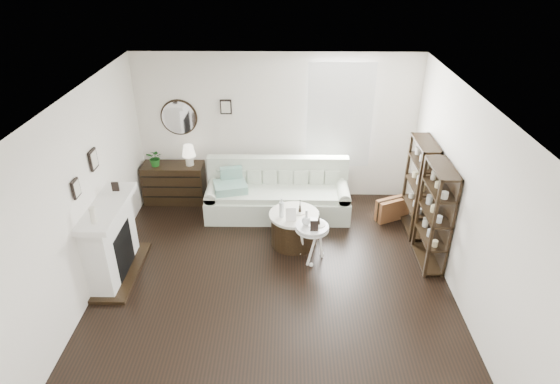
{
  "coord_description": "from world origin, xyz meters",
  "views": [
    {
      "loc": [
        0.17,
        -5.17,
        4.37
      ],
      "look_at": [
        0.08,
        0.8,
        1.11
      ],
      "focal_mm": 30.0,
      "sensor_mm": 36.0,
      "label": 1
    }
  ],
  "objects_px": {
    "pedestal_table": "(312,229)",
    "drum_table": "(294,228)",
    "dresser": "(174,183)",
    "sofa": "(278,196)"
  },
  "relations": [
    {
      "from": "pedestal_table",
      "to": "drum_table",
      "type": "bearing_deg",
      "value": 121.63
    },
    {
      "from": "dresser",
      "to": "drum_table",
      "type": "height_order",
      "value": "dresser"
    },
    {
      "from": "sofa",
      "to": "pedestal_table",
      "type": "relative_size",
      "value": 4.13
    },
    {
      "from": "dresser",
      "to": "drum_table",
      "type": "xyz_separation_m",
      "value": [
        2.2,
        -1.37,
        -0.09
      ]
    },
    {
      "from": "sofa",
      "to": "dresser",
      "type": "relative_size",
      "value": 2.26
    },
    {
      "from": "dresser",
      "to": "pedestal_table",
      "type": "bearing_deg",
      "value": -36.04
    },
    {
      "from": "sofa",
      "to": "pedestal_table",
      "type": "bearing_deg",
      "value": -68.86
    },
    {
      "from": "sofa",
      "to": "dresser",
      "type": "height_order",
      "value": "sofa"
    },
    {
      "from": "sofa",
      "to": "drum_table",
      "type": "distance_m",
      "value": 1.02
    },
    {
      "from": "drum_table",
      "to": "pedestal_table",
      "type": "relative_size",
      "value": 1.32
    }
  ]
}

